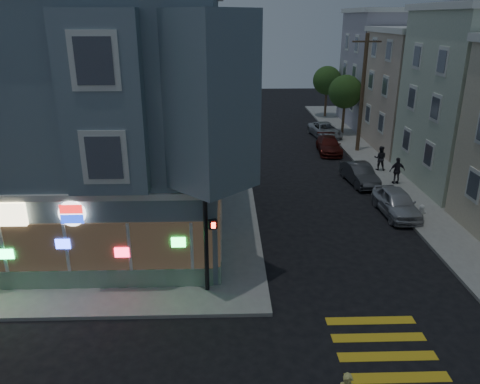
{
  "coord_description": "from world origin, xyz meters",
  "views": [
    {
      "loc": [
        1.36,
        -12.34,
        10.26
      ],
      "look_at": [
        1.97,
        7.28,
        2.9
      ],
      "focal_mm": 35.0,
      "sensor_mm": 36.0,
      "label": 1
    }
  ],
  "objects_px": {
    "pedestrian_b": "(397,171)",
    "utility_pole": "(362,92)",
    "parked_car_a": "(397,203)",
    "parked_car_c": "(329,145)",
    "pedestrian_a": "(380,158)",
    "traffic_signal": "(205,207)",
    "fire_hydrant": "(422,212)",
    "street_tree_far": "(327,81)",
    "street_tree_near": "(345,92)",
    "parked_car_b": "(360,174)",
    "parked_car_d": "(325,130)"
  },
  "relations": [
    {
      "from": "pedestrian_b",
      "to": "utility_pole",
      "type": "bearing_deg",
      "value": -92.15
    },
    {
      "from": "street_tree_far",
      "to": "pedestrian_b",
      "type": "relative_size",
      "value": 3.05
    },
    {
      "from": "parked_car_a",
      "to": "utility_pole",
      "type": "bearing_deg",
      "value": 82.46
    },
    {
      "from": "traffic_signal",
      "to": "fire_hydrant",
      "type": "bearing_deg",
      "value": 11.21
    },
    {
      "from": "street_tree_near",
      "to": "street_tree_far",
      "type": "xyz_separation_m",
      "value": [
        0.0,
        8.0,
        0.0
      ]
    },
    {
      "from": "parked_car_a",
      "to": "parked_car_c",
      "type": "height_order",
      "value": "parked_car_a"
    },
    {
      "from": "utility_pole",
      "to": "traffic_signal",
      "type": "xyz_separation_m",
      "value": [
        -11.41,
        -20.45,
        -1.06
      ]
    },
    {
      "from": "pedestrian_a",
      "to": "pedestrian_b",
      "type": "bearing_deg",
      "value": 112.21
    },
    {
      "from": "pedestrian_b",
      "to": "parked_car_a",
      "type": "xyz_separation_m",
      "value": [
        -1.65,
        -4.72,
        -0.3
      ]
    },
    {
      "from": "parked_car_a",
      "to": "fire_hydrant",
      "type": "xyz_separation_m",
      "value": [
        1.02,
        -0.97,
        -0.14
      ]
    },
    {
      "from": "street_tree_far",
      "to": "parked_car_a",
      "type": "relative_size",
      "value": 1.26
    },
    {
      "from": "fire_hydrant",
      "to": "street_tree_near",
      "type": "bearing_deg",
      "value": 88.61
    },
    {
      "from": "pedestrian_a",
      "to": "fire_hydrant",
      "type": "bearing_deg",
      "value": 105.48
    },
    {
      "from": "utility_pole",
      "to": "parked_car_a",
      "type": "xyz_separation_m",
      "value": [
        -1.3,
        -12.82,
        -4.08
      ]
    },
    {
      "from": "street_tree_near",
      "to": "parked_car_c",
      "type": "distance_m",
      "value": 7.44
    },
    {
      "from": "street_tree_near",
      "to": "parked_car_a",
      "type": "height_order",
      "value": "street_tree_near"
    },
    {
      "from": "parked_car_a",
      "to": "parked_car_b",
      "type": "bearing_deg",
      "value": 95.05
    },
    {
      "from": "pedestrian_b",
      "to": "parked_car_d",
      "type": "relative_size",
      "value": 0.37
    },
    {
      "from": "fire_hydrant",
      "to": "parked_car_d",
      "type": "bearing_deg",
      "value": 94.07
    },
    {
      "from": "pedestrian_a",
      "to": "utility_pole",
      "type": "bearing_deg",
      "value": -69.82
    },
    {
      "from": "traffic_signal",
      "to": "fire_hydrant",
      "type": "distance_m",
      "value": 13.35
    },
    {
      "from": "utility_pole",
      "to": "parked_car_c",
      "type": "xyz_separation_m",
      "value": [
        -2.36,
        -0.15,
        -4.17
      ]
    },
    {
      "from": "street_tree_near",
      "to": "parked_car_a",
      "type": "distance_m",
      "value": 19.16
    },
    {
      "from": "traffic_signal",
      "to": "pedestrian_a",
      "type": "bearing_deg",
      "value": 33.11
    },
    {
      "from": "pedestrian_a",
      "to": "traffic_signal",
      "type": "xyz_separation_m",
      "value": [
        -11.57,
        -15.25,
        2.73
      ]
    },
    {
      "from": "street_tree_far",
      "to": "pedestrian_b",
      "type": "height_order",
      "value": "street_tree_far"
    },
    {
      "from": "traffic_signal",
      "to": "fire_hydrant",
      "type": "xyz_separation_m",
      "value": [
        11.13,
        6.66,
        -3.15
      ]
    },
    {
      "from": "street_tree_far",
      "to": "traffic_signal",
      "type": "distance_m",
      "value": 36.36
    },
    {
      "from": "parked_car_c",
      "to": "street_tree_far",
      "type": "bearing_deg",
      "value": 83.61
    },
    {
      "from": "street_tree_near",
      "to": "parked_car_d",
      "type": "relative_size",
      "value": 1.14
    },
    {
      "from": "parked_car_c",
      "to": "parked_car_a",
      "type": "bearing_deg",
      "value": -81.34
    },
    {
      "from": "parked_car_c",
      "to": "pedestrian_b",
      "type": "bearing_deg",
      "value": -67.28
    },
    {
      "from": "pedestrian_b",
      "to": "parked_car_a",
      "type": "relative_size",
      "value": 0.41
    },
    {
      "from": "street_tree_far",
      "to": "pedestrian_a",
      "type": "height_order",
      "value": "street_tree_far"
    },
    {
      "from": "street_tree_near",
      "to": "street_tree_far",
      "type": "height_order",
      "value": "same"
    },
    {
      "from": "street_tree_near",
      "to": "street_tree_far",
      "type": "bearing_deg",
      "value": 90.0
    },
    {
      "from": "parked_car_a",
      "to": "parked_car_d",
      "type": "xyz_separation_m",
      "value": [
        -0.32,
        17.87,
        -0.07
      ]
    },
    {
      "from": "parked_car_b",
      "to": "fire_hydrant",
      "type": "xyz_separation_m",
      "value": [
        1.64,
        -6.17,
        -0.08
      ]
    },
    {
      "from": "parked_car_c",
      "to": "traffic_signal",
      "type": "xyz_separation_m",
      "value": [
        -9.05,
        -20.3,
        3.11
      ]
    },
    {
      "from": "fire_hydrant",
      "to": "pedestrian_a",
      "type": "bearing_deg",
      "value": 87.06
    },
    {
      "from": "utility_pole",
      "to": "parked_car_d",
      "type": "xyz_separation_m",
      "value": [
        -1.62,
        5.05,
        -4.15
      ]
    },
    {
      "from": "street_tree_far",
      "to": "pedestrian_a",
      "type": "bearing_deg",
      "value": -90.12
    },
    {
      "from": "parked_car_b",
      "to": "parked_car_d",
      "type": "bearing_deg",
      "value": 82.26
    },
    {
      "from": "pedestrian_b",
      "to": "parked_car_a",
      "type": "distance_m",
      "value": 5.01
    },
    {
      "from": "traffic_signal",
      "to": "parked_car_b",
      "type": "bearing_deg",
      "value": 33.81
    },
    {
      "from": "pedestrian_b",
      "to": "parked_car_b",
      "type": "distance_m",
      "value": 2.35
    },
    {
      "from": "pedestrian_b",
      "to": "fire_hydrant",
      "type": "relative_size",
      "value": 2.11
    },
    {
      "from": "utility_pole",
      "to": "parked_car_c",
      "type": "relative_size",
      "value": 2.09
    },
    {
      "from": "pedestrian_b",
      "to": "parked_car_b",
      "type": "xyz_separation_m",
      "value": [
        -2.27,
        0.48,
        -0.36
      ]
    },
    {
      "from": "parked_car_c",
      "to": "fire_hydrant",
      "type": "relative_size",
      "value": 5.24
    }
  ]
}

